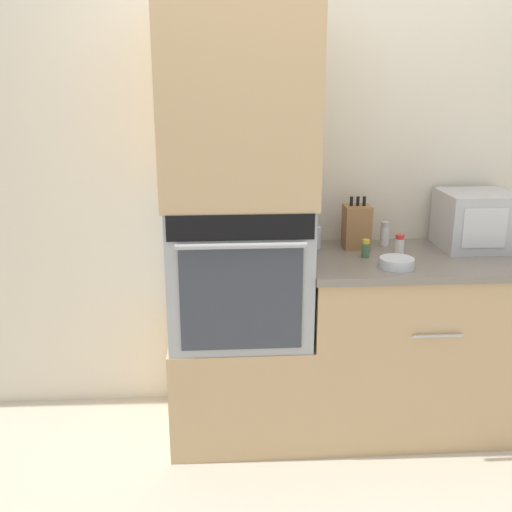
% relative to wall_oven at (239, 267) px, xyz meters
% --- Properties ---
extents(ground_plane, '(12.00, 12.00, 0.00)m').
position_rel_wall_oven_xyz_m(ground_plane, '(0.32, -0.30, -0.84)').
color(ground_plane, beige).
extents(wall_back, '(8.00, 0.05, 2.50)m').
position_rel_wall_oven_xyz_m(wall_back, '(0.32, 0.33, 0.41)').
color(wall_back, beige).
rests_on(wall_back, ground_plane).
extents(oven_cabinet_base, '(0.65, 0.60, 0.52)m').
position_rel_wall_oven_xyz_m(oven_cabinet_base, '(0.00, 0.00, -0.58)').
color(oven_cabinet_base, tan).
rests_on(oven_cabinet_base, ground_plane).
extents(wall_oven, '(0.63, 0.64, 0.63)m').
position_rel_wall_oven_xyz_m(wall_oven, '(0.00, 0.00, 0.00)').
color(wall_oven, '#9EA0A5').
rests_on(wall_oven, oven_cabinet_base).
extents(oven_cabinet_upper, '(0.65, 0.60, 0.86)m').
position_rel_wall_oven_xyz_m(oven_cabinet_upper, '(0.00, 0.00, 0.74)').
color(oven_cabinet_upper, tan).
rests_on(oven_cabinet_upper, wall_oven).
extents(counter_unit, '(1.07, 0.63, 0.88)m').
position_rel_wall_oven_xyz_m(counter_unit, '(0.85, 0.00, -0.40)').
color(counter_unit, tan).
rests_on(counter_unit, ground_plane).
extents(microwave, '(0.33, 0.32, 0.28)m').
position_rel_wall_oven_xyz_m(microwave, '(1.16, 0.12, 0.17)').
color(microwave, '#B2B5BA').
rests_on(microwave, counter_unit).
extents(knife_block, '(0.13, 0.12, 0.25)m').
position_rel_wall_oven_xyz_m(knife_block, '(0.58, 0.16, 0.14)').
color(knife_block, olive).
rests_on(knife_block, counter_unit).
extents(bowl, '(0.15, 0.15, 0.04)m').
position_rel_wall_oven_xyz_m(bowl, '(0.69, -0.17, 0.06)').
color(bowl, silver).
rests_on(bowl, counter_unit).
extents(condiment_jar_near, '(0.05, 0.05, 0.11)m').
position_rel_wall_oven_xyz_m(condiment_jar_near, '(0.38, 0.16, 0.09)').
color(condiment_jar_near, silver).
rests_on(condiment_jar_near, counter_unit).
extents(condiment_jar_mid, '(0.04, 0.04, 0.09)m').
position_rel_wall_oven_xyz_m(condiment_jar_mid, '(0.77, 0.04, 0.08)').
color(condiment_jar_mid, silver).
rests_on(condiment_jar_mid, counter_unit).
extents(condiment_jar_far, '(0.04, 0.04, 0.09)m').
position_rel_wall_oven_xyz_m(condiment_jar_far, '(0.59, -0.01, 0.08)').
color(condiment_jar_far, '#427047').
rests_on(condiment_jar_far, counter_unit).
extents(condiment_jar_back, '(0.05, 0.05, 0.12)m').
position_rel_wall_oven_xyz_m(condiment_jar_back, '(0.73, 0.19, 0.09)').
color(condiment_jar_back, silver).
rests_on(condiment_jar_back, counter_unit).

